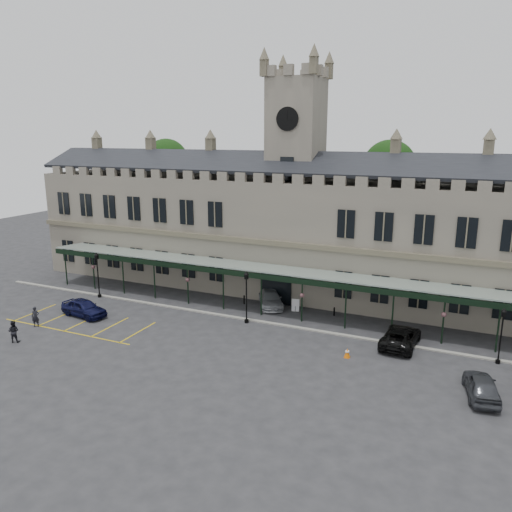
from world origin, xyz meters
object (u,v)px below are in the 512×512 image
at_px(car_taxi, 270,299).
at_px(car_van, 401,337).
at_px(person_b, 14,331).
at_px(sign_board, 295,305).
at_px(car_right_a, 482,386).
at_px(lamp_post_mid, 246,292).
at_px(car_left_a, 84,308).
at_px(lamp_post_left, 98,271).
at_px(person_a, 35,317).
at_px(clock_tower, 296,168).
at_px(lamp_post_right, 502,331).
at_px(station_building, 294,232).
at_px(traffic_cone, 347,353).

distance_m(car_taxi, car_van, 14.00).
height_order(car_van, person_b, person_b).
bearing_deg(person_b, sign_board, -163.95).
height_order(car_right_a, person_b, person_b).
height_order(lamp_post_mid, car_left_a, lamp_post_mid).
xyz_separation_m(sign_board, car_van, (10.41, -4.06, 0.15)).
relative_size(lamp_post_left, person_a, 2.66).
distance_m(clock_tower, lamp_post_right, 25.19).
xyz_separation_m(car_left_a, car_right_a, (34.00, -0.95, -0.03)).
bearing_deg(car_left_a, station_building, -35.28).
relative_size(clock_tower, person_a, 13.68).
xyz_separation_m(lamp_post_left, traffic_cone, (27.21, -3.66, -2.49)).
relative_size(lamp_post_mid, car_taxi, 0.94).
distance_m(lamp_post_left, lamp_post_mid, 17.14).
bearing_deg(person_a, person_b, -99.05).
distance_m(car_taxi, person_a, 21.62).
bearing_deg(station_building, car_van, -38.92).
height_order(station_building, traffic_cone, station_building).
bearing_deg(sign_board, person_a, -160.20).
bearing_deg(person_b, car_van, 177.65).
distance_m(station_building, sign_board, 9.08).
distance_m(sign_board, person_a, 23.58).
height_order(lamp_post_mid, lamp_post_right, lamp_post_mid).
distance_m(car_left_a, car_van, 28.49).
bearing_deg(lamp_post_right, lamp_post_left, 179.91).
xyz_separation_m(lamp_post_right, sign_board, (-17.53, 4.37, -1.97)).
height_order(traffic_cone, car_van, car_van).
bearing_deg(car_right_a, car_van, -55.94).
bearing_deg(car_van, clock_tower, -35.75).
bearing_deg(person_a, sign_board, 5.75).
xyz_separation_m(lamp_post_mid, car_right_a, (19.43, -5.64, -2.08)).
bearing_deg(car_right_a, station_building, -51.34).
relative_size(person_a, person_b, 0.98).
distance_m(lamp_post_mid, car_left_a, 15.45).
distance_m(person_a, person_b, 3.43).
height_order(clock_tower, traffic_cone, clock_tower).
relative_size(lamp_post_left, person_b, 2.61).
height_order(lamp_post_mid, car_right_a, lamp_post_mid).
bearing_deg(car_left_a, lamp_post_right, -73.68).
xyz_separation_m(station_building, traffic_cone, (9.65, -14.41, -6.10)).
bearing_deg(person_a, clock_tower, 21.11).
distance_m(car_left_a, car_right_a, 34.01).
xyz_separation_m(car_taxi, person_b, (-15.71, -16.82, 0.18)).
bearing_deg(lamp_post_mid, traffic_cone, -18.50).
distance_m(station_building, traffic_cone, 18.38).
bearing_deg(car_right_a, person_a, -5.60).
height_order(car_right_a, person_a, person_a).
relative_size(car_left_a, car_right_a, 1.04).
bearing_deg(clock_tower, person_b, -124.93).
xyz_separation_m(station_building, clock_tower, (0.00, 0.09, 6.64)).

